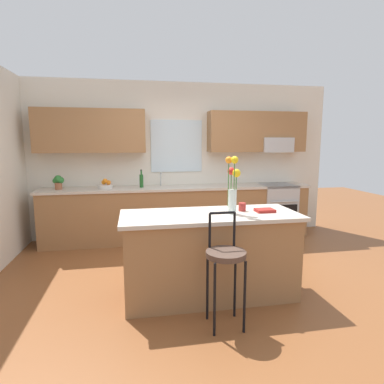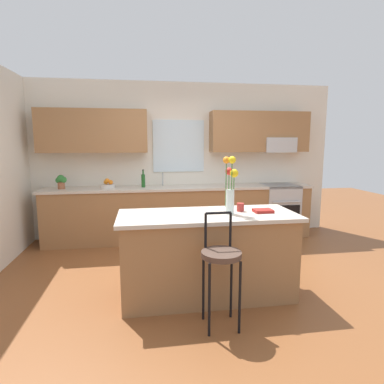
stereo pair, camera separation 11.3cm
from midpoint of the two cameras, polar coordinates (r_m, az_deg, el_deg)
ground_plane at (r=4.09m, az=1.86°, el=-15.20°), size 14.00×14.00×0.00m
back_wall_assembly at (r=5.70m, az=-1.48°, el=7.28°), size 5.60×0.50×2.70m
counter_run at (r=5.54m, az=-1.44°, el=-3.66°), size 4.56×0.64×0.92m
sink_faucet at (r=5.56m, az=-4.67°, el=2.56°), size 0.02×0.13×0.23m
oven_range at (r=6.01m, az=15.65°, el=-3.06°), size 0.60×0.64×0.92m
kitchen_island at (r=3.52m, az=3.71°, el=-11.13°), size 1.89×0.77×0.92m
bar_stool_near at (r=2.92m, az=6.34°, el=-11.87°), size 0.36×0.36×1.04m
flower_vase at (r=3.36m, az=7.82°, el=1.22°), size 0.16×0.16×0.61m
mug_ceramic at (r=3.54m, az=9.53°, el=-2.69°), size 0.08×0.08×0.09m
cookbook at (r=3.55m, az=13.44°, el=-3.28°), size 0.20×0.15×0.03m
fruit_bowl_oranges at (r=5.44m, az=-14.25°, el=1.22°), size 0.24×0.24×0.16m
bottle_olive_oil at (r=5.40m, az=-8.10°, el=2.09°), size 0.06×0.06×0.30m
potted_plant_small at (r=5.54m, az=-21.78°, el=1.83°), size 0.18×0.12×0.23m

